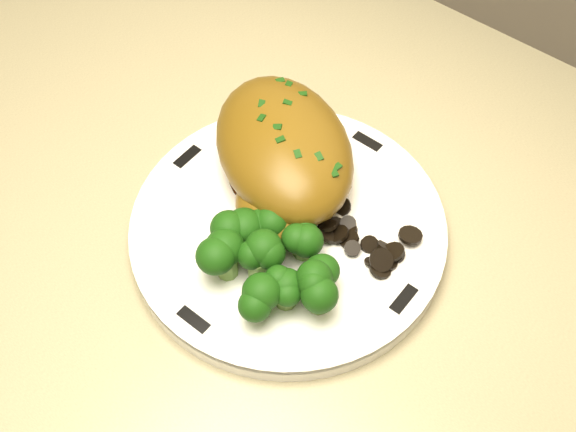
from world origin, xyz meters
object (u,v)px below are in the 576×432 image
Objects in this scene: counter at (285,412)px; plate at (288,230)px; chicken_breast at (282,154)px; broccoli_florets at (275,261)px.

plate is at bearing -34.76° from counter.
counter is 11.08× the size of chicken_breast.
broccoli_florets is (0.05, -0.07, -0.01)m from chicken_breast.
counter reaches higher than broccoli_florets.
counter is at bearing 145.24° from plate.
plate is 0.06m from broccoli_florets.
plate is 1.34× the size of chicken_breast.
chicken_breast is (-0.03, 0.03, 0.04)m from plate.
counter reaches higher than chicken_breast.
counter reaches higher than plate.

